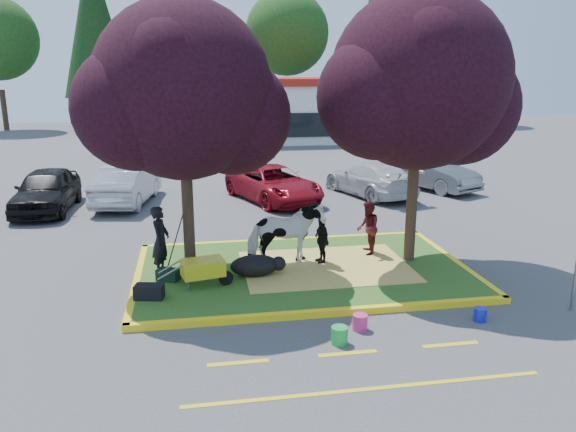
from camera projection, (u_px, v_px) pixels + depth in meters
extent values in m
plane|color=#424244|center=(303.00, 273.00, 14.23)|extent=(90.00, 90.00, 0.00)
cube|color=#28541A|center=(303.00, 271.00, 14.21)|extent=(8.00, 5.00, 0.15)
cube|color=yellow|center=(327.00, 313.00, 11.75)|extent=(8.30, 0.16, 0.15)
cube|color=yellow|center=(286.00, 241.00, 16.67)|extent=(8.30, 0.16, 0.15)
cube|color=yellow|center=(137.00, 281.00, 13.54)|extent=(0.16, 5.30, 0.15)
cube|color=yellow|center=(453.00, 262.00, 14.89)|extent=(0.16, 5.30, 0.15)
cube|color=#EBD760|center=(326.00, 266.00, 14.29)|extent=(4.20, 3.00, 0.01)
cylinder|color=black|center=(188.00, 201.00, 13.67)|extent=(0.28, 0.28, 3.53)
sphere|color=black|center=(182.00, 90.00, 12.99)|extent=(4.20, 4.20, 4.20)
sphere|color=black|center=(232.00, 116.00, 13.54)|extent=(2.86, 2.86, 2.86)
sphere|color=black|center=(136.00, 108.00, 12.63)|extent=(2.86, 2.86, 2.86)
cylinder|color=black|center=(412.00, 191.00, 14.39)|extent=(0.28, 0.28, 3.70)
sphere|color=black|center=(419.00, 80.00, 13.69)|extent=(4.40, 4.40, 4.40)
sphere|color=black|center=(459.00, 106.00, 14.25)|extent=(2.99, 2.99, 2.99)
sphere|color=black|center=(379.00, 97.00, 13.32)|extent=(2.99, 2.99, 2.99)
cube|color=yellow|center=(238.00, 363.00, 9.90)|extent=(1.10, 0.12, 0.01)
cube|color=yellow|center=(348.00, 353.00, 10.23)|extent=(1.10, 0.12, 0.01)
cube|color=yellow|center=(450.00, 344.00, 10.56)|extent=(1.10, 0.12, 0.01)
cube|color=yellow|center=(368.00, 389.00, 9.08)|extent=(6.00, 0.10, 0.01)
cube|color=silver|center=(255.00, 112.00, 40.74)|extent=(20.00, 8.00, 4.00)
cube|color=maroon|center=(254.00, 82.00, 40.20)|extent=(20.40, 8.40, 0.50)
cube|color=black|center=(262.00, 126.00, 37.03)|extent=(19.00, 0.10, 1.60)
cylinder|color=black|center=(4.00, 110.00, 47.06)|extent=(0.44, 0.44, 3.36)
cylinder|color=black|center=(101.00, 106.00, 47.35)|extent=(0.44, 0.44, 3.92)
cone|color=black|center=(94.00, 23.00, 45.65)|extent=(5.60, 5.60, 11.90)
cylinder|color=black|center=(197.00, 109.00, 50.21)|extent=(0.44, 0.44, 3.08)
sphere|color=#143811|center=(195.00, 48.00, 48.87)|extent=(6.16, 6.16, 6.16)
cylinder|color=black|center=(287.00, 106.00, 50.50)|extent=(0.44, 0.44, 3.64)
sphere|color=#143811|center=(287.00, 33.00, 48.92)|extent=(7.28, 7.28, 7.28)
cylinder|color=black|center=(370.00, 105.00, 52.31)|extent=(0.44, 0.44, 3.50)
cone|color=black|center=(373.00, 38.00, 50.79)|extent=(5.00, 5.00, 10.62)
cylinder|color=black|center=(455.00, 107.00, 52.71)|extent=(0.44, 0.44, 3.22)
sphere|color=#143811|center=(460.00, 45.00, 51.31)|extent=(6.44, 6.44, 6.44)
imported|color=white|center=(286.00, 234.00, 14.23)|extent=(2.04, 1.18, 1.62)
ellipsoid|color=black|center=(255.00, 266.00, 13.60)|extent=(1.23, 0.74, 0.52)
imported|color=black|center=(161.00, 241.00, 13.55)|extent=(0.55, 0.71, 1.71)
imported|color=#481417|center=(368.00, 228.00, 15.09)|extent=(0.68, 0.81, 1.46)
imported|color=black|center=(322.00, 240.00, 14.46)|extent=(0.44, 0.76, 1.22)
cylinder|color=black|center=(226.00, 278.00, 13.03)|extent=(0.35, 0.14, 0.34)
cylinder|color=slate|center=(189.00, 286.00, 12.71)|extent=(0.04, 0.04, 0.25)
cylinder|color=slate|center=(189.00, 279.00, 13.10)|extent=(0.04, 0.04, 0.25)
cube|color=gold|center=(203.00, 268.00, 12.87)|extent=(1.05, 0.77, 0.38)
cylinder|color=slate|center=(171.00, 272.00, 12.55)|extent=(0.61, 0.18, 0.32)
cylinder|color=slate|center=(171.00, 266.00, 12.95)|extent=(0.61, 0.18, 0.32)
cube|color=black|center=(149.00, 292.00, 12.27)|extent=(0.68, 0.46, 0.32)
cube|color=black|center=(168.00, 275.00, 13.35)|extent=(0.60, 0.50, 0.27)
cylinder|color=green|center=(340.00, 335.00, 10.56)|extent=(0.38, 0.38, 0.34)
cylinder|color=#CF2E73|center=(360.00, 322.00, 11.12)|extent=(0.40, 0.40, 0.32)
cylinder|color=#161DB7|center=(480.00, 314.00, 11.53)|extent=(0.32, 0.32, 0.28)
imported|color=black|center=(46.00, 190.00, 20.36)|extent=(1.91, 4.57, 1.55)
imported|color=#A1A4A9|center=(127.00, 184.00, 21.44)|extent=(2.35, 4.79, 1.51)
imported|color=maroon|center=(274.00, 184.00, 21.93)|extent=(3.83, 5.38, 1.36)
imported|color=silver|center=(370.00, 179.00, 22.91)|extent=(3.26, 5.08, 1.37)
imported|color=slate|center=(430.00, 172.00, 24.13)|extent=(3.30, 4.73, 1.48)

